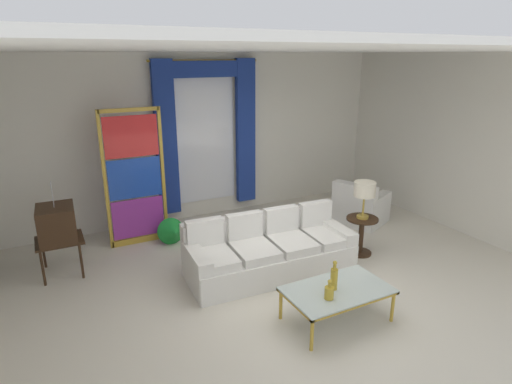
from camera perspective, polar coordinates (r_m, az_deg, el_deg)
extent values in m
plane|color=silver|center=(5.91, 4.28, -12.15)|extent=(16.00, 16.00, 0.00)
cube|color=white|center=(8.00, -7.06, 7.34)|extent=(8.00, 0.12, 3.00)
cube|color=white|center=(8.19, 24.71, 6.08)|extent=(0.12, 7.00, 3.00)
cube|color=white|center=(5.80, 0.66, 18.58)|extent=(8.00, 7.60, 0.04)
cube|color=white|center=(7.93, -6.79, 7.61)|extent=(1.10, 0.02, 2.50)
cylinder|color=gold|center=(7.73, -6.94, 17.12)|extent=(2.00, 0.04, 0.04)
cube|color=navy|center=(7.60, -11.99, 6.90)|extent=(0.36, 0.12, 2.70)
cube|color=navy|center=(8.13, -1.42, 8.00)|extent=(0.36, 0.12, 2.70)
cube|color=navy|center=(7.71, -6.85, 16.08)|extent=(1.80, 0.10, 0.28)
cube|color=white|center=(6.06, 2.00, -9.24)|extent=(2.37, 1.03, 0.38)
cube|color=white|center=(6.27, 0.52, -6.21)|extent=(2.33, 0.33, 0.78)
cube|color=white|center=(6.52, 10.54, -6.62)|extent=(0.25, 0.86, 0.56)
cube|color=white|center=(5.68, -7.91, -10.37)|extent=(0.25, 0.86, 0.56)
cube|color=white|center=(6.31, 9.37, -5.81)|extent=(0.57, 0.77, 0.12)
cube|color=white|center=(6.47, 7.93, -3.00)|extent=(0.52, 0.17, 0.40)
cube|color=white|center=(6.03, 4.72, -6.78)|extent=(0.57, 0.77, 0.12)
cube|color=white|center=(6.20, 3.36, -3.81)|extent=(0.52, 0.17, 0.40)
cube|color=white|center=(5.79, -0.36, -7.79)|extent=(0.57, 0.77, 0.12)
cube|color=white|center=(5.97, -1.61, -4.67)|extent=(0.52, 0.17, 0.40)
cube|color=white|center=(5.61, -5.85, -8.80)|extent=(0.57, 0.77, 0.12)
cube|color=white|center=(5.79, -6.93, -5.54)|extent=(0.52, 0.17, 0.40)
cube|color=silver|center=(5.06, 10.89, -12.75)|extent=(1.20, 0.72, 0.02)
cube|color=gold|center=(5.30, 8.60, -11.35)|extent=(1.20, 0.04, 0.03)
cube|color=gold|center=(4.85, 13.39, -14.66)|extent=(1.20, 0.04, 0.03)
cube|color=gold|center=(4.78, 5.17, -14.78)|extent=(0.04, 0.72, 0.03)
cube|color=gold|center=(5.41, 15.83, -11.22)|extent=(0.04, 0.72, 0.03)
cylinder|color=gold|center=(5.11, 3.34, -14.83)|extent=(0.04, 0.04, 0.38)
cylinder|color=gold|center=(5.69, 13.32, -11.65)|extent=(0.04, 0.04, 0.38)
cylinder|color=gold|center=(4.68, 7.51, -18.49)|extent=(0.04, 0.04, 0.38)
cylinder|color=gold|center=(5.31, 17.87, -14.46)|extent=(0.04, 0.04, 0.38)
cylinder|color=gold|center=(4.83, 9.79, -13.22)|extent=(0.10, 0.10, 0.14)
cylinder|color=gold|center=(4.78, 9.85, -12.24)|extent=(0.04, 0.04, 0.05)
sphere|color=gold|center=(4.76, 9.88, -11.77)|extent=(0.05, 0.05, 0.05)
cylinder|color=gold|center=(4.98, 10.42, -11.44)|extent=(0.08, 0.08, 0.25)
cylinder|color=gold|center=(4.91, 10.53, -9.85)|extent=(0.04, 0.04, 0.06)
sphere|color=gold|center=(4.89, 10.56, -9.32)|extent=(0.05, 0.05, 0.05)
cube|color=#382314|center=(6.53, -24.89, -5.91)|extent=(0.62, 0.54, 0.03)
cylinder|color=#382314|center=(6.39, -26.72, -9.18)|extent=(0.04, 0.04, 0.50)
cylinder|color=#382314|center=(6.90, -26.65, -7.18)|extent=(0.04, 0.04, 0.50)
cylinder|color=#382314|center=(6.37, -22.40, -8.64)|extent=(0.04, 0.04, 0.50)
cylinder|color=#382314|center=(6.88, -22.66, -6.68)|extent=(0.04, 0.04, 0.50)
cube|color=#382314|center=(6.44, -25.19, -3.83)|extent=(0.51, 0.58, 0.48)
cube|color=black|center=(6.45, -27.29, -3.92)|extent=(0.03, 0.39, 0.30)
cylinder|color=gold|center=(6.44, -27.08, -5.72)|extent=(0.01, 0.04, 0.04)
cylinder|color=gold|center=(6.59, -27.05, -5.20)|extent=(0.01, 0.04, 0.04)
cylinder|color=silver|center=(6.31, -25.69, -0.27)|extent=(0.01, 0.13, 0.34)
cylinder|color=silver|center=(6.31, -25.69, -0.27)|extent=(0.01, 0.13, 0.34)
cube|color=white|center=(8.09, 13.91, -2.53)|extent=(1.05, 1.05, 0.40)
cube|color=white|center=(8.00, 14.05, -0.85)|extent=(0.91, 0.91, 0.10)
cube|color=white|center=(7.74, 13.00, -1.80)|extent=(0.50, 0.81, 0.80)
cube|color=white|center=(8.18, 11.95, -1.46)|extent=(0.75, 0.46, 0.58)
cube|color=white|center=(7.94, 16.04, -2.41)|extent=(0.75, 0.46, 0.58)
cube|color=gold|center=(6.89, -19.61, 1.26)|extent=(0.05, 0.05, 2.20)
cube|color=gold|center=(7.05, -12.40, 2.27)|extent=(0.05, 0.05, 2.20)
cube|color=gold|center=(6.75, -16.75, 10.53)|extent=(0.90, 0.05, 0.06)
cube|color=gold|center=(7.31, -15.26, -6.15)|extent=(0.90, 0.05, 0.10)
cube|color=purple|center=(7.17, -15.51, -3.35)|extent=(0.82, 0.02, 0.64)
cube|color=#1E47B7|center=(6.96, -15.96, 1.78)|extent=(0.82, 0.02, 0.64)
cube|color=red|center=(6.81, -16.44, 7.17)|extent=(0.82, 0.02, 0.64)
cylinder|color=beige|center=(7.22, -11.39, -6.34)|extent=(0.16, 0.16, 0.06)
ellipsoid|color=#1E54A1|center=(7.17, -11.44, -5.54)|extent=(0.18, 0.32, 0.20)
sphere|color=#1E54A1|center=(7.26, -11.81, -4.35)|extent=(0.09, 0.09, 0.09)
cone|color=gold|center=(7.31, -11.94, -4.18)|extent=(0.02, 0.04, 0.02)
cone|color=green|center=(6.97, -11.07, -5.32)|extent=(0.44, 0.40, 0.50)
cylinder|color=#382314|center=(6.66, 14.09, -3.51)|extent=(0.48, 0.48, 0.03)
cylinder|color=#382314|center=(6.77, 13.91, -5.80)|extent=(0.08, 0.08, 0.55)
cylinder|color=#382314|center=(6.88, 13.74, -7.90)|extent=(0.36, 0.36, 0.03)
cylinder|color=#B29338|center=(6.65, 14.12, -3.23)|extent=(0.18, 0.18, 0.04)
cylinder|color=#B29338|center=(6.58, 14.25, -1.61)|extent=(0.03, 0.03, 0.36)
cylinder|color=beige|center=(6.51, 14.41, 0.38)|extent=(0.32, 0.32, 0.22)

